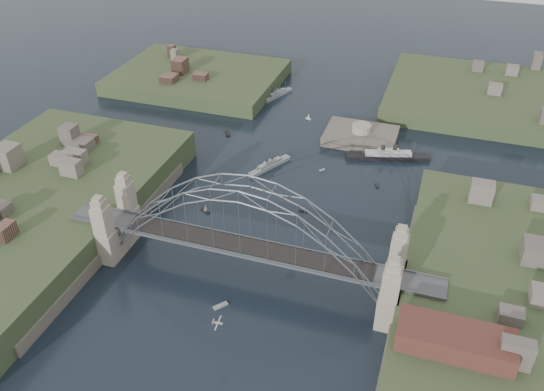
{
  "coord_description": "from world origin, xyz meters",
  "views": [
    {
      "loc": [
        34.83,
        -86.73,
        85.26
      ],
      "look_at": [
        0.0,
        18.0,
        10.0
      ],
      "focal_mm": 37.19,
      "sensor_mm": 36.0,
      "label": 1
    }
  ],
  "objects_px": {
    "bridge": "(245,232)",
    "naval_cruiser_near": "(270,165)",
    "fort_island": "(360,141)",
    "ocean_liner": "(388,156)",
    "naval_cruiser_far": "(278,94)",
    "wharf_shed": "(455,340)"
  },
  "relations": [
    {
      "from": "naval_cruiser_near",
      "to": "ocean_liner",
      "type": "height_order",
      "value": "ocean_liner"
    },
    {
      "from": "bridge",
      "to": "naval_cruiser_near",
      "type": "xyz_separation_m",
      "value": [
        -9.85,
        45.33,
        -11.61
      ]
    },
    {
      "from": "bridge",
      "to": "ocean_liner",
      "type": "distance_m",
      "value": 65.98
    },
    {
      "from": "fort_island",
      "to": "naval_cruiser_far",
      "type": "height_order",
      "value": "fort_island"
    },
    {
      "from": "bridge",
      "to": "wharf_shed",
      "type": "bearing_deg",
      "value": -17.65
    },
    {
      "from": "fort_island",
      "to": "naval_cruiser_near",
      "type": "relative_size",
      "value": 1.51
    },
    {
      "from": "ocean_liner",
      "to": "wharf_shed",
      "type": "bearing_deg",
      "value": -73.61
    },
    {
      "from": "wharf_shed",
      "to": "bridge",
      "type": "bearing_deg",
      "value": 162.35
    },
    {
      "from": "fort_island",
      "to": "wharf_shed",
      "type": "bearing_deg",
      "value": -69.15
    },
    {
      "from": "wharf_shed",
      "to": "naval_cruiser_far",
      "type": "distance_m",
      "value": 126.75
    },
    {
      "from": "bridge",
      "to": "naval_cruiser_far",
      "type": "bearing_deg",
      "value": 103.73
    },
    {
      "from": "fort_island",
      "to": "wharf_shed",
      "type": "xyz_separation_m",
      "value": [
        32.0,
        -84.0,
        10.34
      ]
    },
    {
      "from": "bridge",
      "to": "fort_island",
      "type": "distance_m",
      "value": 72.14
    },
    {
      "from": "wharf_shed",
      "to": "naval_cruiser_near",
      "type": "xyz_separation_m",
      "value": [
        -53.85,
        59.33,
        -9.28
      ]
    },
    {
      "from": "naval_cruiser_far",
      "to": "ocean_liner",
      "type": "distance_m",
      "value": 55.03
    },
    {
      "from": "fort_island",
      "to": "naval_cruiser_far",
      "type": "bearing_deg",
      "value": 146.17
    },
    {
      "from": "bridge",
      "to": "wharf_shed",
      "type": "relative_size",
      "value": 4.2
    },
    {
      "from": "naval_cruiser_far",
      "to": "ocean_liner",
      "type": "xyz_separation_m",
      "value": [
        44.68,
        -32.12,
        0.19
      ]
    },
    {
      "from": "ocean_liner",
      "to": "naval_cruiser_far",
      "type": "bearing_deg",
      "value": 144.29
    },
    {
      "from": "ocean_liner",
      "to": "bridge",
      "type": "bearing_deg",
      "value": -109.68
    },
    {
      "from": "naval_cruiser_near",
      "to": "fort_island",
      "type": "bearing_deg",
      "value": 48.46
    },
    {
      "from": "bridge",
      "to": "fort_island",
      "type": "xyz_separation_m",
      "value": [
        12.0,
        70.0,
        -12.66
      ]
    }
  ]
}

